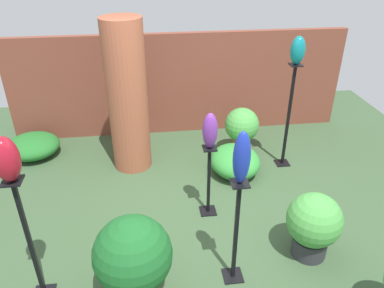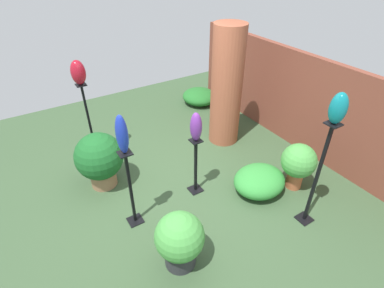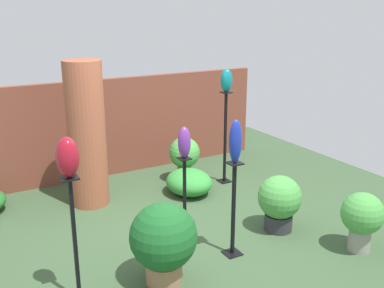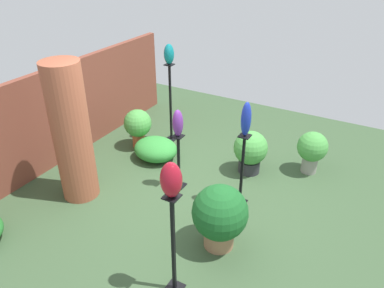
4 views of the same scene
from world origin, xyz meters
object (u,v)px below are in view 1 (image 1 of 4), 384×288
Objects in this scene: pedestal_teal at (288,121)px; art_vase_violet at (210,131)px; art_vase_ruby at (6,159)px; potted_plant_front_right at (242,127)px; art_vase_cobalt at (242,158)px; pedestal_ruby at (31,247)px; brick_pillar at (127,98)px; potted_plant_walkway_edge at (133,258)px; art_vase_teal at (298,50)px; potted_plant_mid_left at (314,224)px; pedestal_cobalt at (236,237)px; pedestal_violet at (209,184)px.

pedestal_teal reaches higher than art_vase_violet.
art_vase_ruby reaches higher than potted_plant_front_right.
art_vase_cobalt reaches higher than art_vase_violet.
art_vase_violet reaches higher than pedestal_ruby.
art_vase_violet is at bearing 29.71° from art_vase_ruby.
potted_plant_walkway_edge is at bearing -88.76° from brick_pillar.
pedestal_teal is at bearing 36.53° from art_vase_violet.
art_vase_teal is (3.11, 2.00, 0.20)m from art_vase_ruby.
art_vase_teal is (1.23, 2.03, 0.32)m from art_vase_cobalt.
art_vase_ruby reaches higher than art_vase_cobalt.
art_vase_teal is 3.31m from potted_plant_walkway_edge.
art_vase_ruby is at bearing -136.79° from potted_plant_front_right.
art_vase_cobalt is at bearing -121.34° from pedestal_teal.
pedestal_teal is at bearing 32.73° from art_vase_ruby.
art_vase_cobalt is (1.03, -2.30, 0.34)m from brick_pillar.
pedestal_teal is 3.79m from art_vase_ruby.
art_vase_ruby is 1.38m from potted_plant_walkway_edge.
art_vase_cobalt is at bearing -85.52° from art_vase_violet.
pedestal_ruby is at bearing 171.41° from potted_plant_walkway_edge.
potted_plant_mid_left is at bearing 13.19° from art_vase_cobalt.
art_vase_teal is at bearing 58.66° from pedestal_cobalt.
pedestal_violet is 1.56m from potted_plant_front_right.
brick_pillar reaches higher than potted_plant_front_right.
art_vase_teal is at bearing 32.73° from pedestal_ruby.
pedestal_ruby is 0.87× the size of pedestal_teal.
potted_plant_walkway_edge is at bearing -173.60° from art_vase_cobalt.
potted_plant_mid_left is (2.77, 0.18, -0.20)m from pedestal_ruby.
potted_plant_walkway_edge is (-0.98, -0.11, -0.92)m from art_vase_cobalt.
art_vase_cobalt reaches higher than potted_plant_walkway_edge.
art_vase_teal is (2.26, -0.28, 0.66)m from brick_pillar.
art_vase_teal is (3.11, 2.00, 1.13)m from pedestal_ruby.
art_vase_teal is 0.86× the size of art_vase_violet.
art_vase_ruby is 0.43× the size of potted_plant_walkway_edge.
pedestal_violet is 1.84× the size of art_vase_cobalt.
pedestal_teal is 0.73m from potted_plant_front_right.
brick_pillar is 2.47m from art_vase_ruby.
art_vase_violet is (-0.08, 1.05, -0.28)m from art_vase_cobalt.
pedestal_ruby is (-0.85, -2.28, -0.46)m from brick_pillar.
art_vase_ruby is 1.05× the size of art_vase_teal.
pedestal_violet is at bearing 0.00° from art_vase_violet.
potted_plant_mid_left is (0.98, -0.84, 0.00)m from pedestal_violet.
brick_pillar is 2.82× the size of potted_plant_front_right.
art_vase_cobalt is 1.09m from art_vase_violet.
pedestal_violet is 2.11m from art_vase_teal.
art_vase_violet is (-1.32, -0.97, -0.59)m from art_vase_teal.
potted_plant_front_right is at bearing 61.28° from art_vase_violet.
potted_plant_mid_left is 1.90m from potted_plant_walkway_edge.
pedestal_violet is at bearing 29.71° from art_vase_ruby.
pedestal_ruby is at bearing -176.22° from potted_plant_mid_left.
pedestal_teal is 3.59× the size of art_vase_violet.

